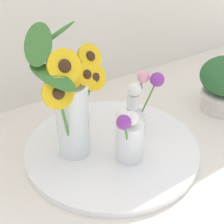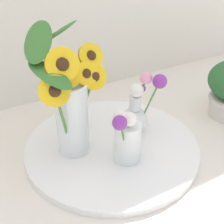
{
  "view_description": "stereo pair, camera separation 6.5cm",
  "coord_description": "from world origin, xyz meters",
  "px_view_note": "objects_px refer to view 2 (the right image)",
  "views": [
    {
      "loc": [
        -0.4,
        -0.51,
        0.6
      ],
      "look_at": [
        0.02,
        0.1,
        0.13
      ],
      "focal_mm": 50.0,
      "sensor_mm": 36.0,
      "label": 1
    },
    {
      "loc": [
        -0.34,
        -0.55,
        0.6
      ],
      "look_at": [
        0.02,
        0.1,
        0.13
      ],
      "focal_mm": 50.0,
      "sensor_mm": 36.0,
      "label": 2
    }
  ],
  "objects_px": {
    "mason_jar_sunflowers": "(70,101)",
    "vase_small_center": "(127,138)",
    "serving_tray": "(112,147)",
    "vase_bulb_right": "(138,110)"
  },
  "relations": [
    {
      "from": "vase_bulb_right",
      "to": "mason_jar_sunflowers",
      "type": "bearing_deg",
      "value": 176.71
    },
    {
      "from": "serving_tray",
      "to": "vase_bulb_right",
      "type": "height_order",
      "value": "vase_bulb_right"
    },
    {
      "from": "vase_small_center",
      "to": "mason_jar_sunflowers",
      "type": "bearing_deg",
      "value": 133.85
    },
    {
      "from": "mason_jar_sunflowers",
      "to": "serving_tray",
      "type": "bearing_deg",
      "value": -16.82
    },
    {
      "from": "serving_tray",
      "to": "mason_jar_sunflowers",
      "type": "xyz_separation_m",
      "value": [
        -0.11,
        0.03,
        0.17
      ]
    },
    {
      "from": "serving_tray",
      "to": "vase_bulb_right",
      "type": "distance_m",
      "value": 0.14
    },
    {
      "from": "mason_jar_sunflowers",
      "to": "vase_bulb_right",
      "type": "xyz_separation_m",
      "value": [
        0.21,
        -0.01,
        -0.08
      ]
    },
    {
      "from": "mason_jar_sunflowers",
      "to": "vase_bulb_right",
      "type": "relative_size",
      "value": 1.84
    },
    {
      "from": "serving_tray",
      "to": "mason_jar_sunflowers",
      "type": "height_order",
      "value": "mason_jar_sunflowers"
    },
    {
      "from": "mason_jar_sunflowers",
      "to": "vase_small_center",
      "type": "xyz_separation_m",
      "value": [
        0.11,
        -0.11,
        -0.09
      ]
    }
  ]
}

